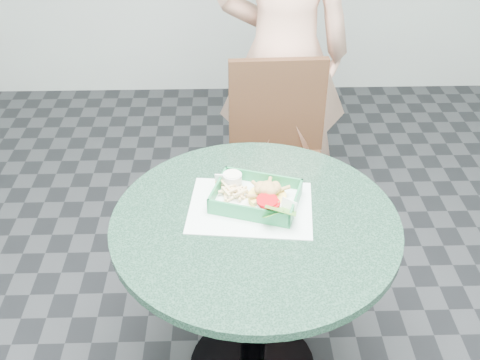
{
  "coord_description": "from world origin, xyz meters",
  "views": [
    {
      "loc": [
        -0.09,
        -1.39,
        1.91
      ],
      "look_at": [
        -0.05,
        0.1,
        0.85
      ],
      "focal_mm": 42.0,
      "sensor_mm": 36.0,
      "label": 1
    }
  ],
  "objects_px": {
    "diner_person": "(285,26)",
    "cafe_table": "(254,262)",
    "dining_chair": "(278,150)",
    "food_basket": "(256,204)",
    "sauce_ramekin": "(227,187)",
    "crab_sandwich": "(267,195)"
  },
  "relations": [
    {
      "from": "cafe_table",
      "to": "diner_person",
      "type": "height_order",
      "value": "diner_person"
    },
    {
      "from": "dining_chair",
      "to": "diner_person",
      "type": "relative_size",
      "value": 0.46
    },
    {
      "from": "crab_sandwich",
      "to": "dining_chair",
      "type": "bearing_deg",
      "value": 81.49
    },
    {
      "from": "cafe_table",
      "to": "dining_chair",
      "type": "bearing_deg",
      "value": 79.44
    },
    {
      "from": "diner_person",
      "to": "cafe_table",
      "type": "bearing_deg",
      "value": 81.31
    },
    {
      "from": "cafe_table",
      "to": "dining_chair",
      "type": "xyz_separation_m",
      "value": [
        0.15,
        0.78,
        -0.05
      ]
    },
    {
      "from": "sauce_ramekin",
      "to": "food_basket",
      "type": "bearing_deg",
      "value": -26.8
    },
    {
      "from": "diner_person",
      "to": "food_basket",
      "type": "bearing_deg",
      "value": 80.87
    },
    {
      "from": "diner_person",
      "to": "crab_sandwich",
      "type": "distance_m",
      "value": 1.01
    },
    {
      "from": "sauce_ramekin",
      "to": "diner_person",
      "type": "bearing_deg",
      "value": 73.77
    },
    {
      "from": "cafe_table",
      "to": "sauce_ramekin",
      "type": "xyz_separation_m",
      "value": [
        -0.09,
        0.13,
        0.22
      ]
    },
    {
      "from": "food_basket",
      "to": "crab_sandwich",
      "type": "xyz_separation_m",
      "value": [
        0.04,
        0.01,
        0.03
      ]
    },
    {
      "from": "sauce_ramekin",
      "to": "cafe_table",
      "type": "bearing_deg",
      "value": -54.75
    },
    {
      "from": "dining_chair",
      "to": "crab_sandwich",
      "type": "distance_m",
      "value": 0.75
    },
    {
      "from": "dining_chair",
      "to": "sauce_ramekin",
      "type": "relative_size",
      "value": 14.34
    },
    {
      "from": "diner_person",
      "to": "sauce_ramekin",
      "type": "height_order",
      "value": "diner_person"
    },
    {
      "from": "dining_chair",
      "to": "crab_sandwich",
      "type": "bearing_deg",
      "value": -100.37
    },
    {
      "from": "crab_sandwich",
      "to": "sauce_ramekin",
      "type": "xyz_separation_m",
      "value": [
        -0.13,
        0.04,
        0.0
      ]
    },
    {
      "from": "dining_chair",
      "to": "crab_sandwich",
      "type": "height_order",
      "value": "dining_chair"
    },
    {
      "from": "dining_chair",
      "to": "food_basket",
      "type": "distance_m",
      "value": 0.75
    },
    {
      "from": "food_basket",
      "to": "sauce_ramekin",
      "type": "relative_size",
      "value": 4.21
    },
    {
      "from": "cafe_table",
      "to": "crab_sandwich",
      "type": "height_order",
      "value": "crab_sandwich"
    }
  ]
}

